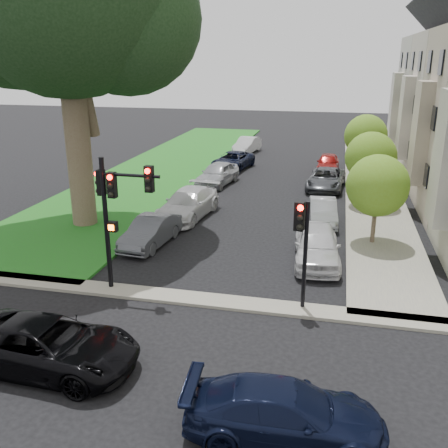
% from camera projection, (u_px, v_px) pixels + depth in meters
% --- Properties ---
extents(ground, '(140.00, 140.00, 0.00)m').
position_uv_depth(ground, '(190.00, 329.00, 16.31)').
color(ground, black).
rests_on(ground, ground).
extents(grass_strip, '(8.00, 44.00, 0.12)m').
position_uv_depth(grass_strip, '(168.00, 166.00, 40.38)').
color(grass_strip, '#235C21').
rests_on(grass_strip, ground).
extents(sidewalk_right, '(3.50, 44.00, 0.12)m').
position_uv_depth(sidewalk_right, '(370.00, 176.00, 37.04)').
color(sidewalk_right, gray).
rests_on(sidewalk_right, ground).
extents(sidewalk_cross, '(60.00, 1.00, 0.12)m').
position_uv_depth(sidewalk_cross, '(206.00, 300.00, 18.14)').
color(sidewalk_cross, gray).
rests_on(sidewalk_cross, ground).
extents(house_d, '(7.70, 7.55, 15.97)m').
position_uv_depth(house_d, '(448.00, 77.00, 39.64)').
color(house_d, tan).
rests_on(house_d, ground).
extents(small_tree_a, '(2.86, 2.86, 4.30)m').
position_uv_depth(small_tree_a, '(378.00, 186.00, 22.82)').
color(small_tree_a, '#4E3A24').
rests_on(small_tree_a, ground).
extents(small_tree_b, '(2.95, 2.95, 4.43)m').
position_uv_depth(small_tree_b, '(371.00, 157.00, 28.77)').
color(small_tree_b, '#4E3A24').
rests_on(small_tree_b, ground).
extents(small_tree_c, '(3.06, 3.06, 4.59)m').
position_uv_depth(small_tree_c, '(366.00, 136.00, 35.88)').
color(small_tree_c, '#4E3A24').
rests_on(small_tree_c, ground).
extents(traffic_signal_main, '(2.49, 0.64, 5.11)m').
position_uv_depth(traffic_signal_main, '(115.00, 201.00, 17.97)').
color(traffic_signal_main, black).
rests_on(traffic_signal_main, ground).
extents(traffic_signal_secondary, '(0.53, 0.42, 3.95)m').
position_uv_depth(traffic_signal_secondary, '(302.00, 236.00, 16.75)').
color(traffic_signal_secondary, black).
rests_on(traffic_signal_secondary, ground).
extents(car_cross_near, '(5.31, 2.58, 1.46)m').
position_uv_depth(car_cross_near, '(48.00, 345.00, 14.08)').
color(car_cross_near, black).
rests_on(car_cross_near, ground).
extents(car_cross_far, '(4.82, 2.27, 1.36)m').
position_uv_depth(car_cross_far, '(285.00, 413.00, 11.49)').
color(car_cross_far, black).
rests_on(car_cross_far, ground).
extents(car_parked_0, '(2.27, 4.83, 1.60)m').
position_uv_depth(car_parked_0, '(317.00, 245.00, 21.37)').
color(car_parked_0, silver).
rests_on(car_parked_0, ground).
extents(car_parked_1, '(1.71, 4.03, 1.29)m').
position_uv_depth(car_parked_1, '(323.00, 212.00, 26.52)').
color(car_parked_1, '#999BA0').
rests_on(car_parked_1, ground).
extents(car_parked_2, '(2.68, 5.11, 1.37)m').
position_uv_depth(car_parked_2, '(326.00, 179.00, 33.39)').
color(car_parked_2, '#3F4247').
rests_on(car_parked_2, ground).
extents(car_parked_3, '(1.70, 4.07, 1.38)m').
position_uv_depth(car_parked_3, '(328.00, 163.00, 38.51)').
color(car_parked_3, maroon).
rests_on(car_parked_3, ground).
extents(car_parked_5, '(1.86, 4.28, 1.37)m').
position_uv_depth(car_parked_5, '(151.00, 232.00, 23.35)').
color(car_parked_5, '#3F4247').
rests_on(car_parked_5, ground).
extents(car_parked_6, '(2.78, 5.56, 1.55)m').
position_uv_depth(car_parked_6, '(188.00, 204.00, 27.49)').
color(car_parked_6, silver).
rests_on(car_parked_6, ground).
extents(car_parked_7, '(2.56, 4.82, 1.56)m').
position_uv_depth(car_parked_7, '(217.00, 174.00, 34.50)').
color(car_parked_7, '#999BA0').
rests_on(car_parked_7, ground).
extents(car_parked_8, '(3.06, 5.22, 1.36)m').
position_uv_depth(car_parked_8, '(233.00, 161.00, 39.32)').
color(car_parked_8, black).
rests_on(car_parked_8, ground).
extents(car_parked_9, '(2.15, 4.51, 1.43)m').
position_uv_depth(car_parked_9, '(247.00, 145.00, 46.10)').
color(car_parked_9, silver).
rests_on(car_parked_9, ground).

